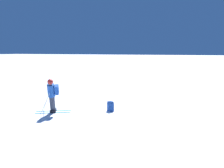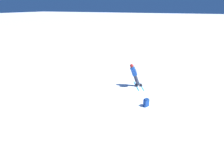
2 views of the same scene
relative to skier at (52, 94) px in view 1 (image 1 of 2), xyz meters
name	(u,v)px [view 1 (image 1 of 2)]	position (x,y,z in m)	size (l,w,h in m)	color
ground_plane	(66,107)	(-1.44, -0.20, -0.98)	(300.00, 300.00, 0.00)	white
skier	(52,94)	(0.00, 0.00, 0.00)	(1.45, 1.73, 1.79)	#1E7AC6
spare_backpack	(110,106)	(-1.48, 2.44, -0.74)	(0.35, 0.37, 0.50)	#194293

